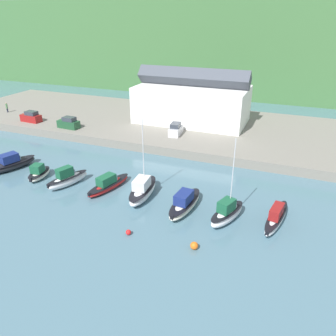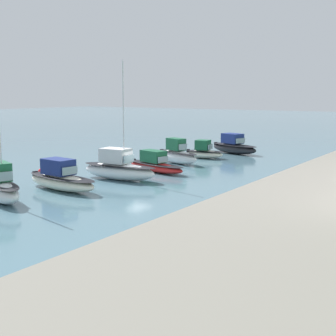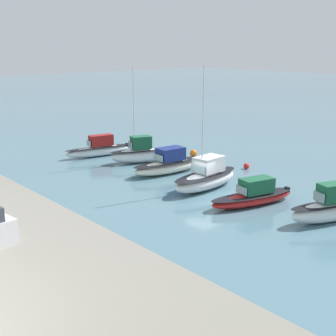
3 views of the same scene
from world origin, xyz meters
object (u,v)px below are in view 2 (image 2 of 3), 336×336
moored_boat_0 (234,146)px  moored_boat_1 (204,152)px  moored_boat_4 (119,168)px  moored_boat_5 (61,179)px  moored_boat_2 (177,154)px  mooring_buoy_1 (41,171)px  moored_boat_3 (155,164)px  moored_boat_6 (1,187)px

moored_boat_0 → moored_boat_1: bearing=8.9°
moored_boat_0 → moored_boat_4: 21.82m
moored_boat_5 → moored_boat_0: bearing=-177.3°
moored_boat_2 → mooring_buoy_1: (12.83, -6.76, -0.70)m
moored_boat_4 → moored_boat_0: bearing=174.4°
moored_boat_3 → moored_boat_6: moored_boat_6 is taller
moored_boat_3 → moored_boat_6: size_ratio=0.78×
moored_boat_0 → moored_boat_5: moored_boat_0 is taller
moored_boat_2 → mooring_buoy_1: moored_boat_2 is taller
moored_boat_2 → moored_boat_3: 5.77m
moored_boat_2 → moored_boat_6: moored_boat_6 is taller
moored_boat_3 → moored_boat_2: bearing=-155.2°
moored_boat_0 → moored_boat_1: moored_boat_0 is taller
moored_boat_5 → moored_boat_6: size_ratio=0.78×
moored_boat_4 → mooring_buoy_1: moored_boat_4 is taller
moored_boat_1 → moored_boat_6: (27.01, -0.80, 0.28)m
moored_boat_2 → moored_boat_1: bearing=-164.9°
moored_boat_1 → moored_boat_4: (15.99, 0.57, 0.28)m
moored_boat_0 → mooring_buoy_1: (23.82, -8.05, -0.61)m
moored_boat_5 → mooring_buoy_1: moored_boat_5 is taller
mooring_buoy_1 → moored_boat_1: bearing=158.4°
moored_boat_3 → moored_boat_0: bearing=-167.2°
moored_boat_3 → moored_boat_5: 11.12m
moored_boat_5 → moored_boat_2: bearing=-174.5°
moored_boat_3 → moored_boat_4: size_ratio=0.74×
moored_boat_3 → mooring_buoy_1: moored_boat_3 is taller
moored_boat_6 → mooring_buoy_1: moored_boat_6 is taller
moored_boat_2 → moored_boat_3: (5.65, 1.14, -0.28)m
moored_boat_2 → moored_boat_0: bearing=-167.6°
moored_boat_0 → moored_boat_2: (10.99, -1.29, 0.09)m
moored_boat_2 → moored_boat_4: bearing=24.0°
moored_boat_2 → moored_boat_4: 10.86m
moored_boat_5 → moored_boat_3: bearing=179.6°
moored_boat_1 → moored_boat_6: size_ratio=0.49×
moored_boat_3 → mooring_buoy_1: 10.69m
moored_boat_1 → moored_boat_6: moored_boat_6 is taller
moored_boat_3 → moored_boat_5: (11.07, -1.10, 0.16)m
moored_boat_3 → moored_boat_4: bearing=11.0°
moored_boat_1 → mooring_buoy_1: size_ratio=8.13×
moored_boat_1 → moored_boat_3: size_ratio=0.62×
moored_boat_6 → moored_boat_4: bearing=-167.2°
moored_boat_3 → mooring_buoy_1: size_ratio=13.08×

